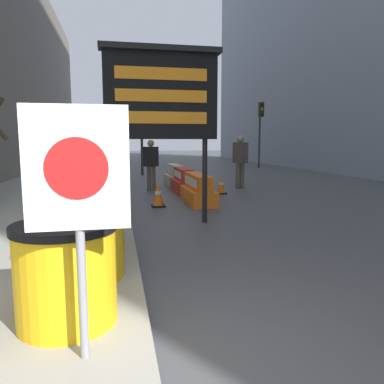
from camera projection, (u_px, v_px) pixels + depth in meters
name	position (u px, v px, depth m)	size (l,w,h in m)	color
ground_plane	(157.00, 380.00, 2.54)	(120.00, 120.00, 0.00)	#474749
barrel_drum_foreground	(66.00, 273.00, 3.00)	(0.82, 0.82, 0.82)	yellow
barrel_drum_middle	(87.00, 239.00, 4.02)	(0.82, 0.82, 0.82)	yellow
barrel_drum_back	(94.00, 220.00, 5.04)	(0.82, 0.82, 0.82)	yellow
warning_sign	(78.00, 186.00, 2.39)	(0.66, 0.08, 1.69)	gray
message_board	(161.00, 96.00, 6.97)	(2.23, 0.36, 3.32)	black
jersey_barrier_orange_near	(198.00, 190.00, 9.76)	(0.63, 1.86, 0.76)	orange
jersey_barrier_red_striped	(184.00, 182.00, 11.84)	(0.62, 1.61, 0.76)	red
jersey_barrier_cream	(175.00, 176.00, 13.61)	(0.59, 1.66, 0.76)	beige
traffic_cone_near	(221.00, 185.00, 11.45)	(0.31, 0.31, 0.55)	black
traffic_cone_mid	(170.00, 171.00, 15.72)	(0.43, 0.43, 0.76)	black
traffic_cone_far	(158.00, 195.00, 9.20)	(0.33, 0.33, 0.60)	black
traffic_light_near_curb	(141.00, 113.00, 17.30)	(0.28, 0.44, 3.97)	#2D2D30
traffic_light_far_side	(260.00, 121.00, 22.16)	(0.28, 0.45, 3.86)	#2D2D30
pedestrian_worker	(151.00, 161.00, 12.09)	(0.49, 0.36, 1.65)	#514C42
pedestrian_passerby	(240.00, 157.00, 12.71)	(0.46, 0.55, 1.80)	#514C42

